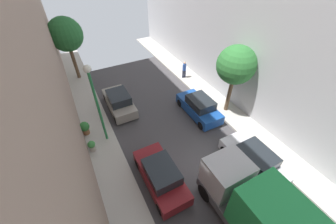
% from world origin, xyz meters
% --- Properties ---
extents(ground, '(32.00, 32.00, 0.00)m').
position_xyz_m(ground, '(0.00, 0.00, 0.00)').
color(ground, '#423F42').
extents(sidewalk_left, '(2.00, 44.00, 0.15)m').
position_xyz_m(sidewalk_left, '(-5.00, 0.00, 0.07)').
color(sidewalk_left, '#B7B2A8').
rests_on(sidewalk_left, ground).
extents(sidewalk_right, '(2.00, 44.00, 0.15)m').
position_xyz_m(sidewalk_right, '(5.00, 0.00, 0.07)').
color(sidewalk_right, '#B7B2A8').
rests_on(sidewalk_right, ground).
extents(parked_car_left_2, '(1.78, 4.20, 1.57)m').
position_xyz_m(parked_car_left_2, '(-2.70, 0.67, 0.72)').
color(parked_car_left_2, maroon).
rests_on(parked_car_left_2, ground).
extents(parked_car_left_3, '(1.78, 4.20, 1.57)m').
position_xyz_m(parked_car_left_3, '(-2.70, 8.39, 0.72)').
color(parked_car_left_3, gray).
rests_on(parked_car_left_3, ground).
extents(parked_car_right_1, '(1.78, 4.20, 1.57)m').
position_xyz_m(parked_car_right_1, '(2.70, -1.00, 0.72)').
color(parked_car_right_1, silver).
rests_on(parked_car_right_1, ground).
extents(parked_car_right_2, '(1.78, 4.20, 1.57)m').
position_xyz_m(parked_car_right_2, '(2.70, 4.75, 0.72)').
color(parked_car_right_2, '#194799').
rests_on(parked_car_right_2, ground).
extents(delivery_truck, '(2.26, 6.60, 3.38)m').
position_xyz_m(delivery_truck, '(0.00, -4.03, 1.79)').
color(delivery_truck, '#4C4C51').
rests_on(delivery_truck, ground).
extents(pedestrian, '(0.40, 0.36, 1.72)m').
position_xyz_m(pedestrian, '(4.51, 10.01, 1.07)').
color(pedestrian, '#2D334C').
rests_on(pedestrian, sidewalk_right).
extents(street_tree_0, '(2.98, 2.98, 5.82)m').
position_xyz_m(street_tree_0, '(-4.89, 15.01, 4.45)').
color(street_tree_0, brown).
rests_on(street_tree_0, sidewalk_left).
extents(street_tree_1, '(2.77, 2.77, 5.41)m').
position_xyz_m(street_tree_1, '(4.92, 4.03, 4.15)').
color(street_tree_1, brown).
rests_on(street_tree_1, sidewalk_right).
extents(potted_plant_2, '(0.69, 0.69, 1.03)m').
position_xyz_m(potted_plant_2, '(-5.78, 6.59, 0.73)').
color(potted_plant_2, brown).
rests_on(potted_plant_2, sidewalk_left).
extents(potted_plant_4, '(0.48, 0.48, 0.80)m').
position_xyz_m(potted_plant_4, '(-5.69, 4.82, 0.58)').
color(potted_plant_4, '#B2A899').
rests_on(potted_plant_4, sidewalk_left).
extents(lamp_post, '(0.44, 0.44, 5.68)m').
position_xyz_m(lamp_post, '(-4.60, 5.42, 3.87)').
color(lamp_post, '#26723F').
rests_on(lamp_post, sidewalk_left).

